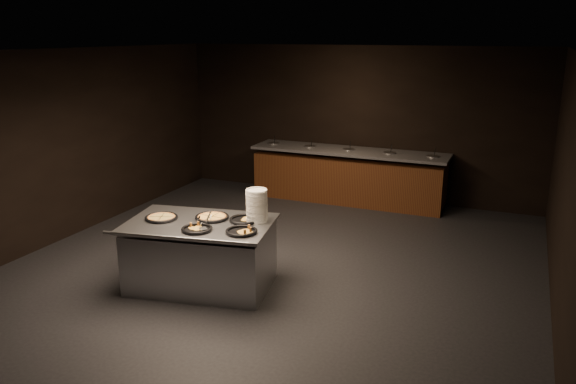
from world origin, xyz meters
name	(u,v)px	position (x,y,z in m)	size (l,w,h in m)	color
room	(268,167)	(0.00, 0.00, 1.45)	(7.02, 8.02, 2.92)	black
salad_bar	(348,179)	(0.00, 3.56, 0.44)	(3.70, 0.83, 1.18)	#5B3215
serving_counter	(201,256)	(-0.60, -0.75, 0.41)	(1.97, 1.47, 0.86)	#A7A9AE
plate_stack	(257,206)	(0.04, -0.44, 1.06)	(0.27, 0.27, 0.41)	white
pan_veggie_whole	(161,217)	(-1.11, -0.83, 0.88)	(0.41, 0.41, 0.04)	black
pan_cheese_whole	(212,217)	(-0.53, -0.57, 0.88)	(0.43, 0.43, 0.04)	black
pan_cheese_slices_a	(245,219)	(-0.10, -0.48, 0.88)	(0.39, 0.39, 0.04)	black
pan_cheese_slices_b	(197,229)	(-0.47, -1.02, 0.88)	(0.37, 0.37, 0.04)	black
pan_veggie_slices	(241,231)	(0.06, -0.88, 0.88)	(0.38, 0.38, 0.04)	black
server_left	(209,218)	(-0.47, -0.72, 0.93)	(0.12, 0.29, 0.14)	#A7A9AE
server_right	(200,222)	(-0.49, -0.92, 0.93)	(0.26, 0.24, 0.16)	#A7A9AE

